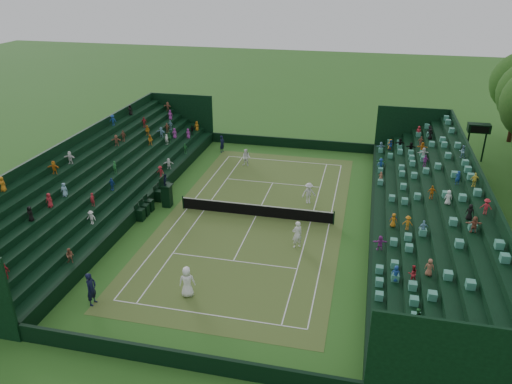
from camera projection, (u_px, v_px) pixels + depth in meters
ground at (256, 216)px, 37.48m from camera, size 160.00×160.00×0.00m
court_surface at (256, 216)px, 37.48m from camera, size 12.97×26.77×0.01m
perimeter_wall_north at (291, 143)px, 51.35m from camera, size 17.17×0.20×1.00m
perimeter_wall_south at (179, 359)px, 23.19m from camera, size 17.17×0.20×1.00m
perimeter_wall_east at (372, 222)px, 35.53m from camera, size 0.20×31.77×1.00m
perimeter_wall_west at (151, 199)px, 39.01m from camera, size 0.20×31.77×1.00m
north_grandstand at (435, 215)px, 34.24m from camera, size 6.60×32.00×4.90m
south_grandstand at (100, 182)px, 39.43m from camera, size 6.60×32.00×4.90m
tennis_net at (256, 210)px, 37.26m from camera, size 11.67×0.10×1.06m
scoreboard_tower at (479, 130)px, 46.71m from camera, size 2.00×1.00×3.70m
umpire_chair at (167, 193)px, 38.56m from camera, size 0.86×0.86×2.71m
courtside_chairs at (154, 200)px, 38.92m from camera, size 0.60×5.56×1.29m
player_near_west at (187, 282)px, 28.10m from camera, size 1.05×0.83×1.88m
player_near_east at (297, 234)px, 32.97m from camera, size 0.85×0.78×1.94m
player_far_west at (246, 158)px, 46.54m from camera, size 0.87×0.71×1.64m
player_far_east at (309, 193)px, 39.21m from camera, size 1.28×1.06×1.71m
line_judge_north at (222, 144)px, 50.00m from camera, size 0.57×0.71×1.71m
line_judge_south at (91, 289)px, 27.40m from camera, size 0.51×0.75×1.98m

